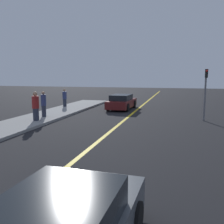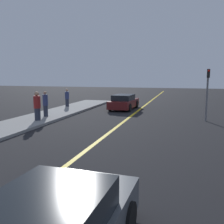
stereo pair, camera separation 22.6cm
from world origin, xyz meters
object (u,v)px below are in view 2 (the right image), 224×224
object	(u,v)px
pedestrian_near_curb	(37,106)
traffic_light	(207,89)
car_ahead_center	(124,102)
pedestrian_mid_group	(45,104)
pedestrian_far_standing	(67,98)

from	to	relation	value
pedestrian_near_curb	traffic_light	xyz separation A→B (m)	(10.36, 3.47, 1.06)
car_ahead_center	traffic_light	distance (m)	7.90
car_ahead_center	pedestrian_mid_group	bearing A→B (deg)	-121.08
pedestrian_near_curb	pedestrian_far_standing	world-z (taller)	pedestrian_near_curb
pedestrian_far_standing	traffic_light	xyz separation A→B (m)	(11.75, -3.54, 1.17)
car_ahead_center	pedestrian_mid_group	world-z (taller)	pedestrian_mid_group
pedestrian_far_standing	traffic_light	size ratio (longest dim) A/B	0.47
pedestrian_near_curb	pedestrian_far_standing	xyz separation A→B (m)	(-1.38, 7.01, -0.11)
pedestrian_far_standing	traffic_light	distance (m)	12.33
pedestrian_mid_group	traffic_light	bearing A→B (deg)	10.72
car_ahead_center	pedestrian_far_standing	size ratio (longest dim) A/B	2.67
pedestrian_near_curb	pedestrian_far_standing	distance (m)	7.15
pedestrian_far_standing	pedestrian_mid_group	bearing A→B (deg)	-78.84
car_ahead_center	pedestrian_near_curb	size ratio (longest dim) A/B	2.34
car_ahead_center	traffic_light	xyz separation A→B (m)	(6.54, -4.18, 1.49)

